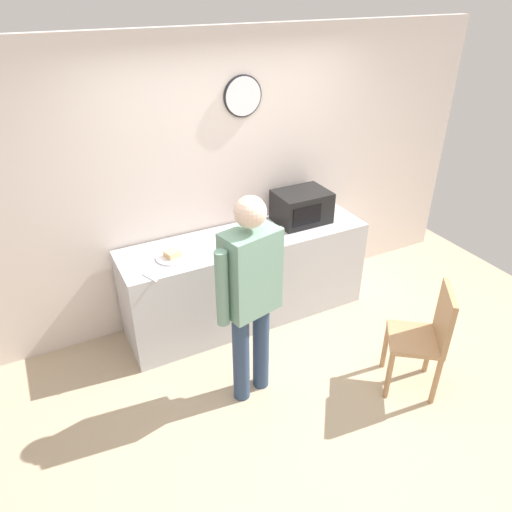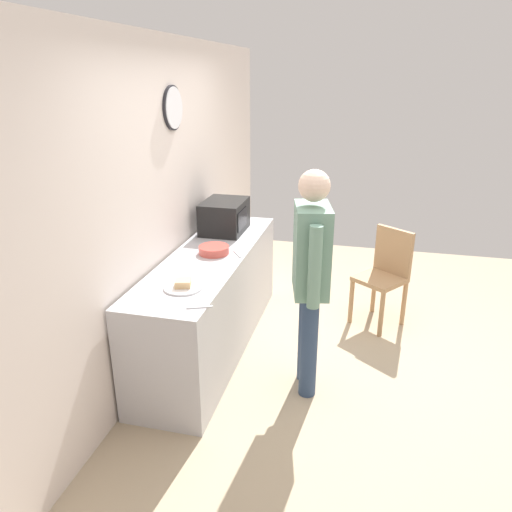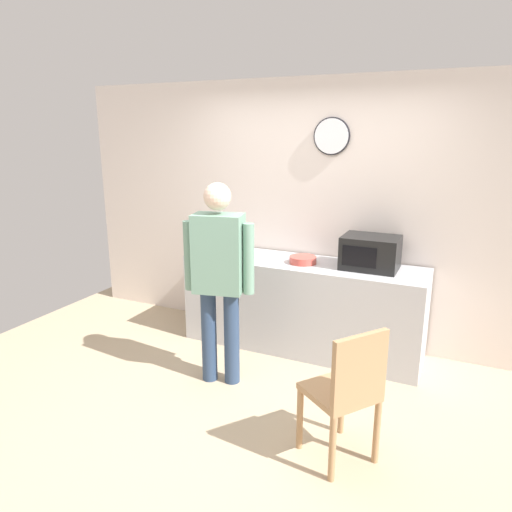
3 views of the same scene
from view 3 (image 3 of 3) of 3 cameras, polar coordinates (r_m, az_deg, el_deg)
name	(u,v)px [view 3 (image 3 of 3)]	position (r m, az deg, el deg)	size (l,w,h in m)	color
ground_plane	(246,409)	(3.84, -1.23, -18.15)	(6.00, 6.00, 0.00)	tan
back_wall	(315,213)	(4.77, 7.23, 5.26)	(5.40, 0.13, 2.60)	silver
kitchen_counter	(302,305)	(4.64, 5.59, -5.99)	(2.31, 0.62, 0.88)	#B7B7BC
microwave	(370,252)	(4.36, 13.75, 0.42)	(0.50, 0.39, 0.30)	black
sandwich_plate	(235,253)	(4.73, -2.58, 0.32)	(0.28, 0.28, 0.07)	white
salad_bowl	(303,260)	(4.46, 5.72, -0.46)	(0.26, 0.26, 0.07)	#C64C42
fork_utensil	(298,268)	(4.28, 5.15, -1.52)	(0.17, 0.02, 0.01)	silver
spoon_utensil	(202,257)	(4.68, -6.63, -0.12)	(0.17, 0.02, 0.01)	silver
person_standing	(219,270)	(3.84, -4.53, -1.75)	(0.58, 0.32, 1.71)	navy
wooden_chair	(347,390)	(3.12, 11.02, -15.70)	(0.56, 0.56, 0.94)	#A87F56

